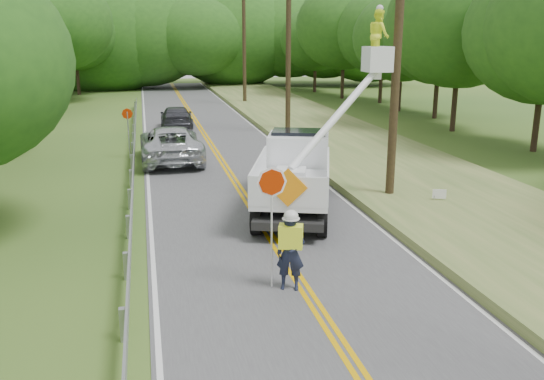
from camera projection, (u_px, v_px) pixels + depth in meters
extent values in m
plane|color=#2E501F|center=(339.00, 343.00, 11.21)|extent=(140.00, 140.00, 0.00)
cube|color=#48474A|center=(231.00, 176.00, 24.39)|extent=(7.20, 96.00, 0.02)
cube|color=#EBA800|center=(229.00, 175.00, 24.36)|extent=(0.12, 96.00, 0.00)
cube|color=#EBA800|center=(233.00, 175.00, 24.40)|extent=(0.12, 96.00, 0.00)
cube|color=silver|center=(148.00, 180.00, 23.66)|extent=(0.12, 96.00, 0.00)
cube|color=silver|center=(309.00, 171.00, 25.11)|extent=(0.12, 96.00, 0.00)
cube|color=#9B9EA2|center=(123.00, 325.00, 11.19)|extent=(0.12, 0.14, 0.70)
cube|color=#9B9EA2|center=(126.00, 266.00, 14.02)|extent=(0.12, 0.14, 0.70)
cube|color=#9B9EA2|center=(128.00, 227.00, 16.84)|extent=(0.12, 0.14, 0.70)
cube|color=#9B9EA2|center=(130.00, 199.00, 19.67)|extent=(0.12, 0.14, 0.70)
cube|color=#9B9EA2|center=(131.00, 179.00, 22.49)|extent=(0.12, 0.14, 0.70)
cube|color=#9B9EA2|center=(132.00, 162.00, 25.32)|extent=(0.12, 0.14, 0.70)
cube|color=#9B9EA2|center=(133.00, 149.00, 28.14)|extent=(0.12, 0.14, 0.70)
cube|color=#9B9EA2|center=(133.00, 139.00, 30.97)|extent=(0.12, 0.14, 0.70)
cube|color=#9B9EA2|center=(134.00, 130.00, 33.79)|extent=(0.12, 0.14, 0.70)
cube|color=#9B9EA2|center=(134.00, 123.00, 36.62)|extent=(0.12, 0.14, 0.70)
cube|color=#9B9EA2|center=(135.00, 116.00, 39.44)|extent=(0.12, 0.14, 0.70)
cube|color=#9B9EA2|center=(135.00, 111.00, 42.27)|extent=(0.12, 0.14, 0.70)
cube|color=#9B9EA2|center=(135.00, 106.00, 45.09)|extent=(0.12, 0.14, 0.70)
cube|color=#9B9EA2|center=(134.00, 161.00, 24.33)|extent=(0.05, 48.00, 0.34)
cylinder|color=black|center=(397.00, 59.00, 19.42)|extent=(0.30, 0.30, 10.00)
cylinder|color=black|center=(288.00, 48.00, 33.54)|extent=(0.30, 0.30, 10.00)
cylinder|color=black|center=(244.00, 44.00, 47.67)|extent=(0.30, 0.30, 10.00)
cube|color=#4B672E|center=(387.00, 164.00, 25.84)|extent=(7.00, 96.00, 0.30)
cylinder|color=#332319|center=(12.00, 101.00, 39.54)|extent=(0.32, 0.32, 2.77)
ellipsoid|color=#224E17|center=(6.00, 50.00, 38.65)|extent=(6.47, 6.47, 5.69)
cylinder|color=#332319|center=(32.00, 94.00, 43.87)|extent=(0.32, 0.32, 2.76)
ellipsoid|color=#224E17|center=(27.00, 49.00, 42.98)|extent=(6.45, 6.45, 5.67)
cylinder|color=#332319|center=(63.00, 80.00, 49.82)|extent=(0.32, 0.32, 3.93)
ellipsoid|color=#224E17|center=(57.00, 22.00, 48.56)|extent=(9.18, 9.18, 8.08)
cylinder|color=#332319|center=(78.00, 77.00, 56.51)|extent=(0.32, 0.32, 3.39)
ellipsoid|color=#224E17|center=(74.00, 34.00, 55.42)|extent=(7.91, 7.91, 6.96)
cylinder|color=#332319|center=(537.00, 118.00, 29.00)|extent=(0.32, 0.32, 3.44)
cylinder|color=#332319|center=(455.00, 101.00, 35.05)|extent=(0.32, 0.32, 3.78)
ellipsoid|color=#224E17|center=(461.00, 22.00, 33.83)|extent=(8.82, 8.82, 7.76)
cylinder|color=#332319|center=(436.00, 94.00, 40.56)|extent=(0.32, 0.32, 3.41)
ellipsoid|color=#224E17|center=(441.00, 33.00, 39.46)|extent=(7.96, 7.96, 7.00)
cylinder|color=#332319|center=(400.00, 90.00, 44.39)|extent=(0.32, 0.32, 3.24)
ellipsoid|color=#224E17|center=(403.00, 37.00, 43.34)|extent=(7.56, 7.56, 6.66)
cylinder|color=#332319|center=(381.00, 83.00, 49.68)|extent=(0.32, 0.32, 3.48)
ellipsoid|color=#224E17|center=(383.00, 32.00, 48.56)|extent=(8.11, 8.11, 7.14)
cylinder|color=#332319|center=(343.00, 78.00, 53.07)|extent=(0.32, 0.32, 3.76)
ellipsoid|color=#224E17|center=(344.00, 26.00, 51.86)|extent=(8.77, 8.77, 7.71)
cylinder|color=#332319|center=(315.00, 77.00, 58.98)|extent=(0.32, 0.32, 3.06)
ellipsoid|color=#224E17|center=(316.00, 39.00, 58.00)|extent=(7.15, 7.15, 6.29)
ellipsoid|color=#224E17|center=(8.00, 37.00, 60.74)|extent=(12.84, 9.63, 9.63)
ellipsoid|color=#224E17|center=(56.00, 37.00, 61.14)|extent=(13.08, 9.81, 9.81)
ellipsoid|color=#224E17|center=(102.00, 37.00, 61.34)|extent=(16.39, 12.29, 12.29)
ellipsoid|color=#224E17|center=(144.00, 37.00, 62.00)|extent=(14.12, 10.59, 10.59)
ellipsoid|color=#224E17|center=(196.00, 37.00, 61.50)|extent=(10.96, 8.22, 8.22)
ellipsoid|color=#224E17|center=(234.00, 37.00, 65.67)|extent=(15.21, 11.41, 11.41)
ellipsoid|color=#224E17|center=(290.00, 37.00, 66.26)|extent=(12.40, 9.30, 9.30)
ellipsoid|color=#224E17|center=(325.00, 37.00, 66.24)|extent=(12.65, 9.48, 9.48)
ellipsoid|color=#224E17|center=(370.00, 37.00, 65.33)|extent=(13.61, 10.20, 10.20)
imported|color=#191E33|center=(291.00, 253.00, 13.32)|extent=(0.76, 0.62, 1.79)
cube|color=#CFE325|center=(291.00, 236.00, 13.21)|extent=(0.63, 0.50, 0.54)
ellipsoid|color=silver|center=(291.00, 216.00, 13.08)|extent=(0.33, 0.33, 0.27)
cylinder|color=#B7B7B7|center=(272.00, 237.00, 13.32)|extent=(0.04, 0.04, 2.51)
cylinder|color=#A32200|center=(272.00, 182.00, 12.98)|extent=(0.72, 0.07, 0.72)
cylinder|color=black|center=(256.00, 219.00, 17.11)|extent=(0.57, 0.99, 0.94)
cylinder|color=black|center=(322.00, 221.00, 16.92)|extent=(0.57, 0.99, 0.94)
cylinder|color=black|center=(264.00, 201.00, 18.99)|extent=(0.57, 0.99, 0.94)
cylinder|color=black|center=(323.00, 202.00, 18.81)|extent=(0.57, 0.99, 0.94)
cylinder|color=black|center=(271.00, 182.00, 21.35)|extent=(0.57, 0.99, 0.94)
cylinder|color=black|center=(324.00, 184.00, 21.16)|extent=(0.57, 0.99, 0.94)
cube|color=black|center=(294.00, 197.00, 19.16)|extent=(3.91, 6.61, 0.25)
cube|color=silver|center=(293.00, 188.00, 18.38)|extent=(3.55, 4.99, 0.22)
cube|color=silver|center=(258.00, 173.00, 18.35)|extent=(1.46, 4.31, 0.88)
cube|color=silver|center=(328.00, 174.00, 18.14)|extent=(1.46, 4.31, 0.88)
cube|color=silver|center=(288.00, 192.00, 16.10)|extent=(2.16, 0.76, 0.88)
cube|color=silver|center=(298.00, 158.00, 21.50)|extent=(2.68, 2.46, 1.77)
cube|color=black|center=(299.00, 140.00, 21.52)|extent=(2.26, 1.82, 0.74)
cube|color=silver|center=(291.00, 182.00, 17.21)|extent=(1.11, 1.11, 0.78)
cube|color=silver|center=(377.00, 59.00, 19.27)|extent=(0.83, 0.83, 0.83)
imported|color=#CFE325|center=(379.00, 35.00, 19.06)|extent=(0.62, 0.80, 1.65)
cube|color=orange|center=(288.00, 188.00, 15.99)|extent=(1.07, 0.38, 1.11)
imported|color=silver|center=(171.00, 144.00, 26.91)|extent=(2.82, 5.99, 1.66)
imported|color=#36373E|center=(176.00, 118.00, 36.17)|extent=(2.13, 4.91, 1.41)
cylinder|color=#9B9EA2|center=(129.00, 135.00, 27.50)|extent=(0.06, 0.06, 2.26)
cylinder|color=#A32200|center=(127.00, 114.00, 27.23)|extent=(0.52, 0.06, 0.51)
cube|color=white|center=(439.00, 194.00, 19.73)|extent=(0.44, 0.20, 0.32)
cylinder|color=#9B9EA2|center=(434.00, 202.00, 19.77)|extent=(0.02, 0.02, 0.46)
cylinder|color=#9B9EA2|center=(444.00, 201.00, 19.84)|extent=(0.02, 0.02, 0.46)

